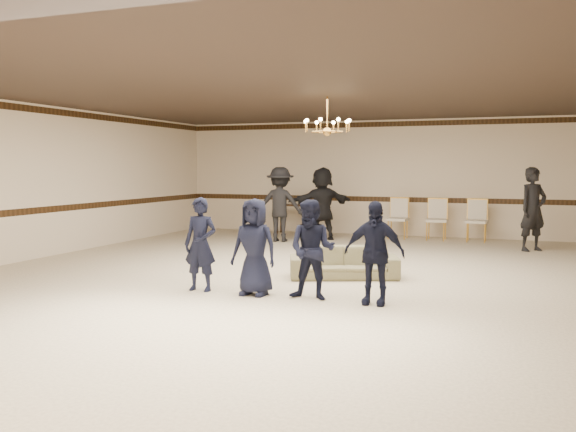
% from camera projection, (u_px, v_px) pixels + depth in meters
% --- Properties ---
extents(room, '(12.01, 14.01, 3.21)m').
position_uv_depth(room, '(310.00, 185.00, 10.52)').
color(room, beige).
rests_on(room, ground).
extents(chair_rail, '(12.00, 0.02, 0.14)m').
position_uv_depth(chair_rail, '(388.00, 199.00, 17.10)').
color(chair_rail, '#382210').
rests_on(chair_rail, wall_back).
extents(crown_molding, '(12.00, 0.02, 0.14)m').
position_uv_depth(crown_molding, '(389.00, 124.00, 16.94)').
color(crown_molding, '#382210').
rests_on(crown_molding, wall_back).
extents(chandelier, '(0.94, 0.94, 0.89)m').
position_uv_depth(chandelier, '(327.00, 114.00, 11.35)').
color(chandelier, gold).
rests_on(chandelier, ceiling).
extents(boy_a, '(0.53, 0.36, 1.44)m').
position_uv_depth(boy_a, '(200.00, 244.00, 9.41)').
color(boy_a, black).
rests_on(boy_a, floor).
extents(boy_b, '(0.72, 0.48, 1.44)m').
position_uv_depth(boy_b, '(254.00, 247.00, 9.11)').
color(boy_b, black).
rests_on(boy_b, floor).
extents(boy_c, '(0.71, 0.55, 1.44)m').
position_uv_depth(boy_c, '(312.00, 250.00, 8.80)').
color(boy_c, black).
rests_on(boy_c, floor).
extents(boy_d, '(0.84, 0.35, 1.44)m').
position_uv_depth(boy_d, '(374.00, 253.00, 8.49)').
color(boy_d, black).
rests_on(boy_d, floor).
extents(settee, '(1.97, 1.32, 0.54)m').
position_uv_depth(settee, '(344.00, 262.00, 10.54)').
color(settee, '#797751').
rests_on(settee, floor).
extents(adult_left, '(1.31, 0.86, 1.90)m').
position_uv_depth(adult_left, '(280.00, 204.00, 15.64)').
color(adult_left, black).
rests_on(adult_left, floor).
extents(adult_mid, '(1.71, 1.56, 1.90)m').
position_uv_depth(adult_mid, '(322.00, 204.00, 15.98)').
color(adult_mid, black).
rests_on(adult_mid, floor).
extents(adult_right, '(0.82, 0.80, 1.90)m').
position_uv_depth(adult_right, '(533.00, 209.00, 13.85)').
color(adult_right, black).
rests_on(adult_right, floor).
extents(banquet_chair_left, '(0.55, 0.55, 1.06)m').
position_uv_depth(banquet_chair_left, '(398.00, 219.00, 16.27)').
color(banquet_chair_left, beige).
rests_on(banquet_chair_left, floor).
extents(banquet_chair_mid, '(0.56, 0.56, 1.06)m').
position_uv_depth(banquet_chair_mid, '(436.00, 220.00, 15.93)').
color(banquet_chair_mid, beige).
rests_on(banquet_chair_mid, floor).
extents(banquet_chair_right, '(0.56, 0.56, 1.06)m').
position_uv_depth(banquet_chair_right, '(477.00, 221.00, 15.58)').
color(banquet_chair_right, beige).
rests_on(banquet_chair_right, floor).
extents(console_table, '(1.02, 0.46, 0.85)m').
position_uv_depth(console_table, '(294.00, 219.00, 17.50)').
color(console_table, black).
rests_on(console_table, floor).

